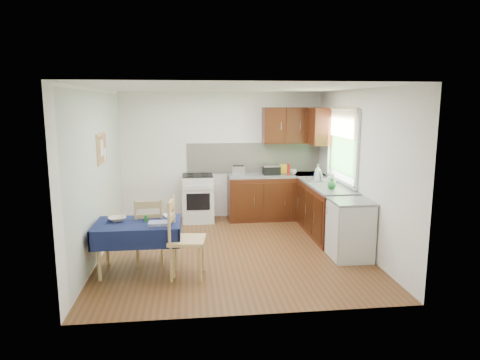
{
  "coord_description": "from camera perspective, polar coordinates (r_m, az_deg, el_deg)",
  "views": [
    {
      "loc": [
        -0.62,
        -6.4,
        2.28
      ],
      "look_at": [
        0.13,
        0.11,
        1.1
      ],
      "focal_mm": 32.0,
      "sensor_mm": 36.0,
      "label": 1
    }
  ],
  "objects": [
    {
      "name": "corkboard",
      "position": [
        6.86,
        -17.96,
        4.0
      ],
      "size": [
        0.04,
        0.62,
        0.47
      ],
      "color": "tan",
      "rests_on": "wall_left"
    },
    {
      "name": "dish_rack",
      "position": [
        7.87,
        10.48,
        0.1
      ],
      "size": [
        0.42,
        0.32,
        0.2
      ],
      "rotation": [
        0.0,
        0.0,
        0.14
      ],
      "color": "gray",
      "rests_on": "worktop_right"
    },
    {
      "name": "spice_jar",
      "position": [
        5.96,
        -12.4,
        -5.03
      ],
      "size": [
        0.05,
        0.05,
        0.09
      ],
      "primitive_type": "cylinder",
      "color": "#258926",
      "rests_on": "dining_table"
    },
    {
      "name": "worktop_right",
      "position": [
        7.55,
        11.42,
        -0.7
      ],
      "size": [
        0.6,
        1.7,
        0.04
      ],
      "primitive_type": "cube",
      "color": "slate",
      "rests_on": "base_cabinets"
    },
    {
      "name": "toaster",
      "position": [
        8.35,
        -0.23,
        1.29
      ],
      "size": [
        0.25,
        0.15,
        0.19
      ],
      "rotation": [
        0.0,
        0.0,
        -0.29
      ],
      "color": "silver",
      "rests_on": "worktop_back"
    },
    {
      "name": "tea_towel",
      "position": [
        5.77,
        -10.83,
        -5.73
      ],
      "size": [
        0.26,
        0.21,
        0.05
      ],
      "primitive_type": "cube",
      "rotation": [
        0.0,
        0.0,
        -0.03
      ],
      "color": "navy",
      "rests_on": "dining_table"
    },
    {
      "name": "fridge",
      "position": [
        6.55,
        14.52,
        -6.44
      ],
      "size": [
        0.58,
        0.6,
        0.89
      ],
      "color": "silver",
      "rests_on": "ground"
    },
    {
      "name": "soap_bottle_a",
      "position": [
        7.78,
        10.33,
        0.95
      ],
      "size": [
        0.17,
        0.17,
        0.31
      ],
      "primitive_type": "imported",
      "rotation": [
        0.0,
        0.0,
        0.75
      ],
      "color": "silver",
      "rests_on": "worktop_right"
    },
    {
      "name": "sandwich_press",
      "position": [
        8.44,
        4.2,
        1.39
      ],
      "size": [
        0.33,
        0.28,
        0.19
      ],
      "rotation": [
        0.0,
        0.0,
        0.13
      ],
      "color": "black",
      "rests_on": "worktop_back"
    },
    {
      "name": "wall_back",
      "position": [
        8.58,
        -2.41,
        3.28
      ],
      "size": [
        4.0,
        0.02,
        2.5
      ],
      "primitive_type": "cube",
      "color": "white",
      "rests_on": "ground"
    },
    {
      "name": "ceiling",
      "position": [
        6.43,
        -1.09,
        12.15
      ],
      "size": [
        4.0,
        4.2,
        0.02
      ],
      "primitive_type": "cube",
      "color": "white",
      "rests_on": "wall_back"
    },
    {
      "name": "cup",
      "position": [
        8.48,
        7.16,
        1.09
      ],
      "size": [
        0.14,
        0.14,
        0.1
      ],
      "primitive_type": "imported",
      "rotation": [
        0.0,
        0.0,
        0.12
      ],
      "color": "silver",
      "rests_on": "worktop_back"
    },
    {
      "name": "worktop_corner",
      "position": [
        8.63,
        9.08,
        0.73
      ],
      "size": [
        0.6,
        0.6,
        0.04
      ],
      "primitive_type": "cube",
      "color": "slate",
      "rests_on": "base_cabinets"
    },
    {
      "name": "wall_right",
      "position": [
        6.99,
        15.5,
        1.34
      ],
      "size": [
        0.02,
        4.2,
        2.5
      ],
      "primitive_type": "cube",
      "color": "white",
      "rests_on": "ground"
    },
    {
      "name": "upper_cabinets",
      "position": [
        8.48,
        8.12,
        7.18
      ],
      "size": [
        1.2,
        0.85,
        0.7
      ],
      "color": "black",
      "rests_on": "wall_back"
    },
    {
      "name": "yellow_packet",
      "position": [
        8.62,
        5.78,
        1.52
      ],
      "size": [
        0.15,
        0.11,
        0.18
      ],
      "primitive_type": "cube",
      "rotation": [
        0.0,
        0.0,
        0.19
      ],
      "color": "yellow",
      "rests_on": "worktop_back"
    },
    {
      "name": "window",
      "position": [
        7.58,
        13.47,
        5.15
      ],
      "size": [
        0.04,
        1.48,
        1.26
      ],
      "color": "#2C5E26",
      "rests_on": "wall_right"
    },
    {
      "name": "book",
      "position": [
        6.21,
        -10.13,
        -4.72
      ],
      "size": [
        0.2,
        0.24,
        0.02
      ],
      "primitive_type": "imported",
      "rotation": [
        0.0,
        0.0,
        0.32
      ],
      "color": "white",
      "rests_on": "dining_table"
    },
    {
      "name": "wall_front",
      "position": [
        4.46,
        1.56,
        -3.16
      ],
      "size": [
        4.0,
        0.02,
        2.5
      ],
      "primitive_type": "cube",
      "color": "white",
      "rests_on": "ground"
    },
    {
      "name": "worktop_back",
      "position": [
        8.48,
        4.85,
        0.65
      ],
      "size": [
        1.9,
        0.6,
        0.04
      ],
      "primitive_type": "cube",
      "color": "slate",
      "rests_on": "base_cabinets"
    },
    {
      "name": "floor",
      "position": [
        6.82,
        -1.02,
        -9.35
      ],
      "size": [
        4.2,
        4.2,
        0.0
      ],
      "primitive_type": "plane",
      "color": "#4A3313",
      "rests_on": "ground"
    },
    {
      "name": "base_cabinets",
      "position": [
        8.12,
        7.69,
        -3.08
      ],
      "size": [
        1.9,
        2.3,
        0.86
      ],
      "color": "black",
      "rests_on": "ground"
    },
    {
      "name": "chair_far",
      "position": [
        6.28,
        -12.01,
        -6.38
      ],
      "size": [
        0.46,
        0.46,
        0.97
      ],
      "rotation": [
        0.0,
        0.0,
        3.23
      ],
      "color": "tan",
      "rests_on": "ground"
    },
    {
      "name": "plate_bowl",
      "position": [
        6.1,
        -16.07,
        -5.02
      ],
      "size": [
        0.3,
        0.3,
        0.06
      ],
      "primitive_type": "imported",
      "rotation": [
        0.0,
        0.0,
        0.34
      ],
      "color": "beige",
      "rests_on": "dining_table"
    },
    {
      "name": "sauce_bottle",
      "position": [
        8.35,
        6.48,
        1.39
      ],
      "size": [
        0.05,
        0.05,
        0.22
      ],
      "primitive_type": "cylinder",
      "color": "red",
      "rests_on": "worktop_back"
    },
    {
      "name": "stove",
      "position": [
        8.39,
        -5.63,
        -2.39
      ],
      "size": [
        0.6,
        0.61,
        0.92
      ],
      "color": "silver",
      "rests_on": "ground"
    },
    {
      "name": "kettle",
      "position": [
        7.28,
        12.12,
        -0.11
      ],
      "size": [
        0.14,
        0.14,
        0.24
      ],
      "color": "silver",
      "rests_on": "worktop_right"
    },
    {
      "name": "dining_table",
      "position": [
        6.0,
        -13.45,
        -6.48
      ],
      "size": [
        1.15,
        0.78,
        0.69
      ],
      "rotation": [
        0.0,
        0.0,
        -0.1
      ],
      "color": "#0E0D37",
      "rests_on": "ground"
    },
    {
      "name": "chair_near",
      "position": [
        5.73,
        -7.61,
        -7.4
      ],
      "size": [
        0.52,
        0.52,
        1.05
      ],
      "rotation": [
        0.0,
        0.0,
        1.45
      ],
      "color": "tan",
      "rests_on": "ground"
    },
    {
      "name": "splashback",
      "position": [
        8.64,
        1.9,
        3.0
      ],
      "size": [
        2.7,
        0.02,
        0.6
      ],
      "primitive_type": "cube",
      "color": "beige",
      "rests_on": "wall_back"
    },
    {
      "name": "soap_bottle_b",
      "position": [
        8.03,
        10.23,
        0.79
      ],
      "size": [
        0.11,
        0.11,
        0.18
      ],
      "primitive_type": "imported",
      "rotation": [
        0.0,
        0.0,
        1.92
      ],
      "color": "blue",
      "rests_on": "worktop_right"
    },
    {
      "name": "wall_left",
      "position": [
        6.62,
        -18.55,
        0.71
      ],
      "size": [
        0.02,
        4.2,
        2.5
      ],
      "primitive_type": "cube",
      "color": "silver",
      "rests_on": "ground"
    },
    {
      "name": "soap_bottle_c",
      "position": [
        7.14,
        12.12,
        -0.46
      ],
      "size": [
        0.14,
        0.14,
        0.18
      ],
      "primitive_type": "imported",
      "rotation": [
        0.0,
        0.0,
        3.13
      ],
      "color": "#217B2D",
      "rests_on": "worktop_right"
    }
  ]
}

